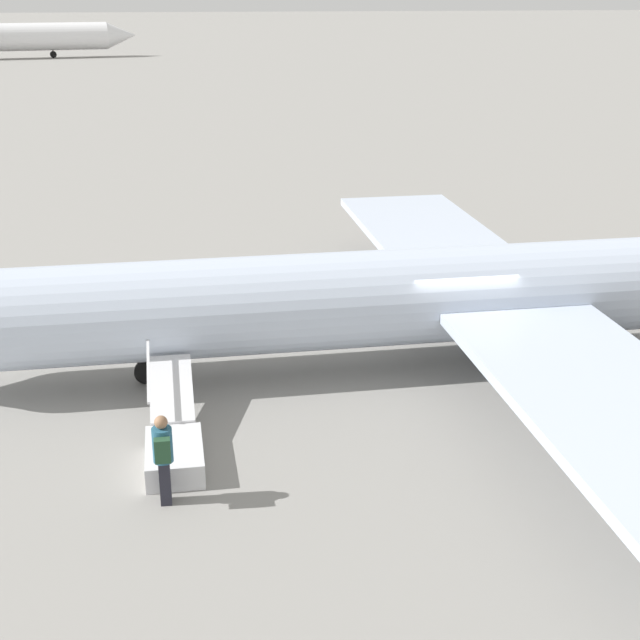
{
  "coord_description": "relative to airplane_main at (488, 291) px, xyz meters",
  "views": [
    {
      "loc": [
        6.2,
        19.68,
        8.81
      ],
      "look_at": [
        3.42,
        0.84,
        1.61
      ],
      "focal_mm": 50.0,
      "sensor_mm": 36.0,
      "label": 1
    }
  ],
  "objects": [
    {
      "name": "boarding_stairs",
      "position": [
        7.64,
        3.88,
        -1.45
      ],
      "size": [
        1.14,
        4.04,
        1.57
      ],
      "rotation": [
        0.0,
        0.0,
        -1.55
      ],
      "color": "silver",
      "rests_on": "ground"
    },
    {
      "name": "passenger",
      "position": [
        7.78,
        5.53,
        -0.81
      ],
      "size": [
        0.36,
        0.54,
        1.74
      ],
      "rotation": [
        0.0,
        0.0,
        -1.55
      ],
      "color": "#23232D",
      "rests_on": "ground"
    },
    {
      "name": "airplane_main",
      "position": [
        0.0,
        0.0,
        0.0
      ],
      "size": [
        28.5,
        21.63,
        6.07
      ],
      "rotation": [
        0.0,
        0.0,
        0.02
      ],
      "color": "silver",
      "rests_on": "ground"
    },
    {
      "name": "ground_plane",
      "position": [
        0.86,
        0.02,
        -1.81
      ],
      "size": [
        600.0,
        600.0,
        0.0
      ],
      "primitive_type": "plane",
      "color": "gray"
    }
  ]
}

